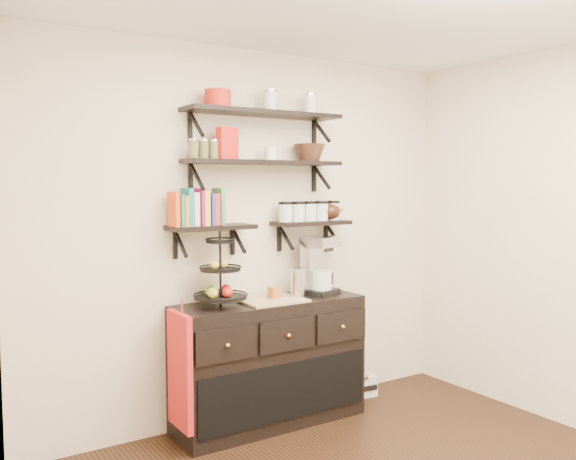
{
  "coord_description": "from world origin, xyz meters",
  "views": [
    {
      "loc": [
        -2.24,
        -2.17,
        1.75
      ],
      "look_at": [
        -0.1,
        1.15,
        1.43
      ],
      "focal_mm": 38.0,
      "sensor_mm": 36.0,
      "label": 1
    }
  ],
  "objects_px": {
    "sideboard": "(270,362)",
    "fruit_stand": "(221,280)",
    "radio": "(357,385)",
    "coffee_maker": "(318,266)"
  },
  "relations": [
    {
      "from": "sideboard",
      "to": "fruit_stand",
      "type": "height_order",
      "value": "fruit_stand"
    },
    {
      "from": "fruit_stand",
      "to": "sideboard",
      "type": "bearing_deg",
      "value": -0.59
    },
    {
      "from": "radio",
      "to": "sideboard",
      "type": "bearing_deg",
      "value": -168.48
    },
    {
      "from": "fruit_stand",
      "to": "radio",
      "type": "relative_size",
      "value": 1.63
    },
    {
      "from": "coffee_maker",
      "to": "radio",
      "type": "distance_m",
      "value": 1.11
    },
    {
      "from": "fruit_stand",
      "to": "radio",
      "type": "distance_m",
      "value": 1.61
    },
    {
      "from": "sideboard",
      "to": "fruit_stand",
      "type": "distance_m",
      "value": 0.74
    },
    {
      "from": "sideboard",
      "to": "fruit_stand",
      "type": "bearing_deg",
      "value": 179.41
    },
    {
      "from": "fruit_stand",
      "to": "coffee_maker",
      "type": "xyz_separation_m",
      "value": [
        0.83,
        0.03,
        0.03
      ]
    },
    {
      "from": "fruit_stand",
      "to": "radio",
      "type": "bearing_deg",
      "value": 3.63
    }
  ]
}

